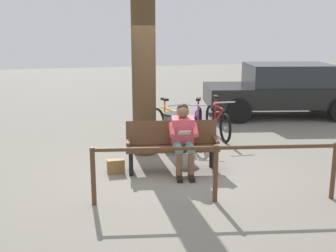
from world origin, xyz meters
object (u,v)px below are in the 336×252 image
person_reading (183,136)px  tree_trunk (144,65)px  handbag (116,166)px  parked_car (283,89)px  bicycle_blue (197,125)px  bicycle_black (169,125)px  litter_bin (174,133)px  bicycle_red (218,122)px  bench (172,142)px

person_reading → tree_trunk: bearing=-62.9°
handbag → parked_car: bearing=-145.2°
bicycle_blue → bicycle_black: bearing=-80.4°
litter_bin → bicycle_black: (-0.12, -0.90, -0.05)m
litter_bin → bicycle_blue: (-0.73, -0.74, -0.05)m
bicycle_red → tree_trunk: bearing=-64.2°
bicycle_black → handbag: bearing=-52.8°
person_reading → litter_bin: bearing=-88.0°
person_reading → bicycle_red: person_reading is taller
litter_bin → person_reading: bearing=82.1°
bench → parked_car: (-4.27, -3.74, 0.27)m
handbag → bicycle_black: bicycle_black is taller
bicycle_blue → bicycle_red: bearing=134.4°
handbag → litter_bin: (-1.30, -0.91, 0.29)m
bicycle_black → litter_bin: bearing=-22.5°
bench → person_reading: bearing=137.4°
bench → bicycle_red: bicycle_red is taller
tree_trunk → bicycle_red: tree_trunk is taller
tree_trunk → litter_bin: (-0.57, 0.13, -1.35)m
bicycle_red → bicycle_blue: bearing=-67.8°
bench → bicycle_red: 2.53m
tree_trunk → bicycle_red: size_ratio=2.09×
litter_bin → bicycle_blue: 1.04m
bicycle_red → bicycle_blue: (0.56, 0.20, 0.00)m
handbag → person_reading: bearing=165.9°
bicycle_red → bench: bearing=-37.4°
handbag → litter_bin: bearing=-145.0°
bicycle_red → bicycle_blue: 0.60m
litter_bin → bicycle_black: 0.91m
tree_trunk → bicycle_black: tree_trunk is taller
bicycle_blue → person_reading: bearing=-0.5°
bicycle_blue → parked_car: bearing=146.2°
handbag → parked_car: (-5.25, -3.65, 0.65)m
bicycle_black → parked_car: parked_car is taller
parked_car → bicycle_red: bearing=46.1°
bench → handbag: (0.98, -0.09, -0.39)m
tree_trunk → parked_car: 5.32m
tree_trunk → bicycle_blue: tree_trunk is taller
handbag → parked_car: size_ratio=0.07×
tree_trunk → litter_bin: 1.47m
handbag → bicycle_blue: bicycle_blue is taller
litter_bin → handbag: bearing=35.0°
person_reading → bicycle_red: 2.61m
bench → person_reading: 0.29m
tree_trunk → litter_bin: bearing=167.2°
handbag → litter_bin: 1.61m
handbag → bicycle_black: (-1.42, -1.81, 0.24)m
bicycle_red → bicycle_blue: size_ratio=1.08×
bicycle_red → bicycle_black: 1.17m
bench → handbag: 1.06m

